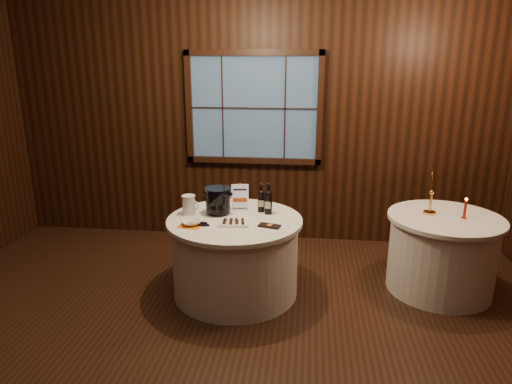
# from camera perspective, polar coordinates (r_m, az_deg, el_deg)

# --- Properties ---
(ground) EXTENTS (6.00, 6.00, 0.00)m
(ground) POSITION_cam_1_polar(r_m,az_deg,el_deg) (3.80, -5.12, -19.56)
(ground) COLOR black
(ground) RESTS_ON ground
(back_wall) EXTENTS (6.00, 0.10, 3.00)m
(back_wall) POSITION_cam_1_polar(r_m,az_deg,el_deg) (5.57, -0.27, 9.39)
(back_wall) COLOR black
(back_wall) RESTS_ON ground
(main_table) EXTENTS (1.28, 1.28, 0.77)m
(main_table) POSITION_cam_1_polar(r_m,az_deg,el_deg) (4.45, -2.62, -7.98)
(main_table) COLOR silver
(main_table) RESTS_ON ground
(side_table) EXTENTS (1.08, 1.08, 0.77)m
(side_table) POSITION_cam_1_polar(r_m,az_deg,el_deg) (4.86, 22.18, -7.10)
(side_table) COLOR silver
(side_table) RESTS_ON ground
(sign_stand) EXTENTS (0.17, 0.10, 0.27)m
(sign_stand) POSITION_cam_1_polar(r_m,az_deg,el_deg) (4.53, -2.02, -1.09)
(sign_stand) COLOR silver
(sign_stand) RESTS_ON main_table
(port_bottle_left) EXTENTS (0.07, 0.07, 0.29)m
(port_bottle_left) POSITION_cam_1_polar(r_m,az_deg,el_deg) (4.46, 0.64, -0.95)
(port_bottle_left) COLOR black
(port_bottle_left) RESTS_ON main_table
(port_bottle_right) EXTENTS (0.07, 0.08, 0.31)m
(port_bottle_right) POSITION_cam_1_polar(r_m,az_deg,el_deg) (4.40, 1.56, -1.09)
(port_bottle_right) COLOR black
(port_bottle_right) RESTS_ON main_table
(ice_bucket) EXTENTS (0.25, 0.25, 0.26)m
(ice_bucket) POSITION_cam_1_polar(r_m,az_deg,el_deg) (4.41, -4.78, -1.03)
(ice_bucket) COLOR black
(ice_bucket) RESTS_ON main_table
(chocolate_plate) EXTENTS (0.29, 0.21, 0.04)m
(chocolate_plate) POSITION_cam_1_polar(r_m,az_deg,el_deg) (4.17, -2.81, -3.81)
(chocolate_plate) COLOR silver
(chocolate_plate) RESTS_ON main_table
(chocolate_box) EXTENTS (0.21, 0.14, 0.02)m
(chocolate_box) POSITION_cam_1_polar(r_m,az_deg,el_deg) (4.10, 1.70, -4.25)
(chocolate_box) COLOR black
(chocolate_box) RESTS_ON main_table
(grape_bunch) EXTENTS (0.15, 0.07, 0.04)m
(grape_bunch) POSITION_cam_1_polar(r_m,az_deg,el_deg) (4.15, -6.51, -3.96)
(grape_bunch) COLOR black
(grape_bunch) RESTS_ON main_table
(glass_pitcher) EXTENTS (0.17, 0.13, 0.19)m
(glass_pitcher) POSITION_cam_1_polar(r_m,az_deg,el_deg) (4.45, -8.39, -1.57)
(glass_pitcher) COLOR silver
(glass_pitcher) RESTS_ON main_table
(orange_napkin) EXTENTS (0.23, 0.23, 0.00)m
(orange_napkin) POSITION_cam_1_polar(r_m,az_deg,el_deg) (4.18, -8.12, -4.10)
(orange_napkin) COLOR orange
(orange_napkin) RESTS_ON main_table
(cracker_bowl) EXTENTS (0.21, 0.21, 0.04)m
(cracker_bowl) POSITION_cam_1_polar(r_m,az_deg,el_deg) (4.18, -8.13, -3.82)
(cracker_bowl) COLOR silver
(cracker_bowl) RESTS_ON orange_napkin
(brass_candlestick) EXTENTS (0.12, 0.12, 0.43)m
(brass_candlestick) POSITION_cam_1_polar(r_m,az_deg,el_deg) (4.70, 21.04, -0.78)
(brass_candlestick) COLOR gold
(brass_candlestick) RESTS_ON side_table
(red_candle) EXTENTS (0.06, 0.06, 0.21)m
(red_candle) POSITION_cam_1_polar(r_m,az_deg,el_deg) (4.70, 24.66, -2.13)
(red_candle) COLOR gold
(red_candle) RESTS_ON side_table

